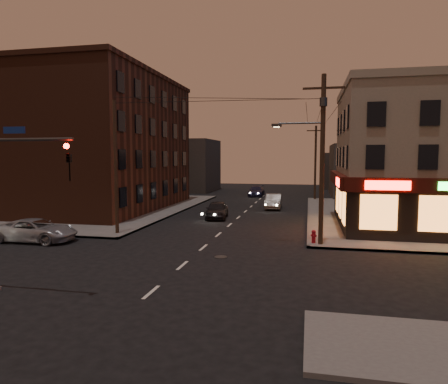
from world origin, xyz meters
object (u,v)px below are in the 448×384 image
(suv_cross, at_px, (36,230))
(sedan_far, at_px, (256,191))
(fire_hydrant, at_px, (314,236))
(sedan_near, at_px, (217,210))
(sedan_mid, at_px, (274,201))

(suv_cross, distance_m, sedan_far, 33.47)
(sedan_far, height_order, fire_hydrant, sedan_far)
(sedan_near, relative_size, sedan_far, 0.93)
(sedan_far, bearing_deg, sedan_near, -92.87)
(suv_cross, xyz_separation_m, sedan_mid, (13.36, 19.31, 0.03))
(suv_cross, xyz_separation_m, sedan_near, (9.09, 11.71, 0.03))
(suv_cross, height_order, sedan_near, sedan_near)
(sedan_far, relative_size, fire_hydrant, 5.89)
(sedan_far, bearing_deg, fire_hydrant, -76.53)
(fire_hydrant, bearing_deg, sedan_far, 103.98)
(suv_cross, xyz_separation_m, fire_hydrant, (17.25, 2.56, -0.13))
(sedan_far, xyz_separation_m, fire_hydrant, (7.32, -29.40, -0.10))
(sedan_mid, bearing_deg, fire_hydrant, -78.11)
(sedan_near, xyz_separation_m, fire_hydrant, (8.16, -9.15, -0.16))
(sedan_mid, distance_m, sedan_far, 13.11)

